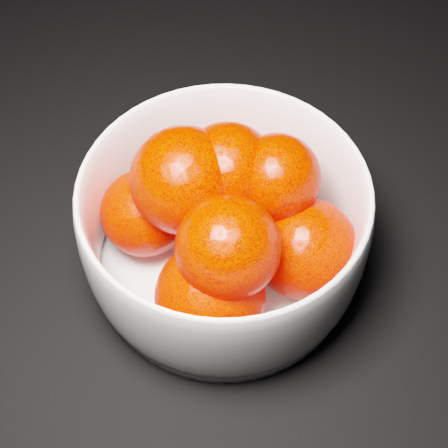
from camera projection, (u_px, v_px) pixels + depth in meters
The scene contains 2 objects.
bowl at pixel (224, 228), 0.49m from camera, with size 0.23×0.23×0.11m.
orange_pile at pixel (227, 219), 0.48m from camera, with size 0.20×0.18×0.13m.
Camera 1 is at (0.43, 0.02, 0.46)m, focal length 50.00 mm.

